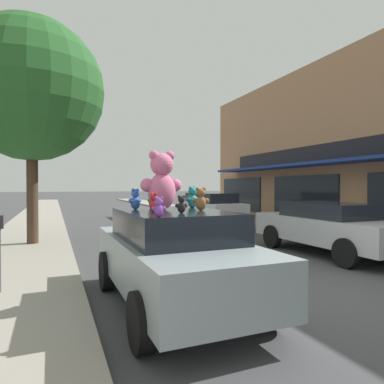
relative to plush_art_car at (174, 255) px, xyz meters
The scene contains 14 objects.
ground_plane 2.85m from the plush_art_car, 10.07° to the right, with size 260.00×260.00×0.00m, color #424244.
plush_art_car is the anchor object (origin of this frame).
teddy_bear_giant 1.19m from the plush_art_car, 115.83° to the left, with size 0.70×0.43×0.96m.
teddy_bear_blue 1.10m from the plush_art_car, 138.32° to the left, with size 0.26×0.21×0.35m.
teddy_bear_green 1.16m from the plush_art_car, 99.09° to the left, with size 0.23×0.22×0.33m.
teddy_bear_brown 0.97m from the plush_art_car, 18.93° to the right, with size 0.28×0.19×0.37m.
teddy_bear_purple 1.42m from the plush_art_car, 118.02° to the right, with size 0.19×0.14×0.25m.
teddy_bear_orange 1.30m from the plush_art_car, 51.00° to the left, with size 0.25×0.21×0.34m.
teddy_bear_red 0.96m from the plush_art_car, 145.36° to the right, with size 0.17×0.22×0.29m.
teddy_bear_black 0.97m from the plush_art_car, 97.00° to the right, with size 0.19×0.12×0.25m.
teddy_bear_teal 1.14m from the plush_art_car, 43.99° to the left, with size 0.28×0.23×0.38m.
parked_car_far_center 5.84m from the plush_art_car, 23.16° to the left, with size 1.97×4.61×1.43m.
parked_car_far_right 11.41m from the plush_art_car, 61.93° to the left, with size 1.84×4.60×1.57m.
street_tree 8.02m from the plush_art_car, 109.78° to the left, with size 4.35×4.35×6.89m.
Camera 1 is at (-4.43, -4.58, 1.88)m, focal length 32.00 mm.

